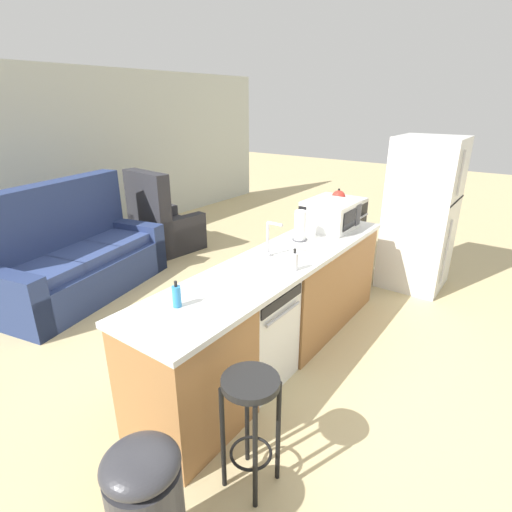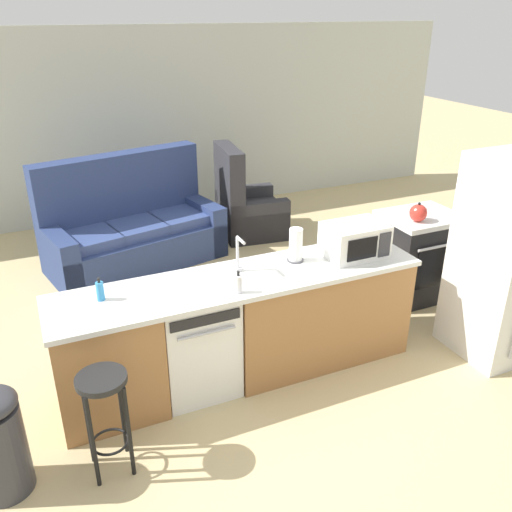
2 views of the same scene
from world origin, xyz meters
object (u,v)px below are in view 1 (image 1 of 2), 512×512
(trash_bin, at_px, (147,511))
(armchair, at_px, (162,227))
(microwave, at_px, (334,216))
(kettle, at_px, (339,197))
(bar_stool, at_px, (251,410))
(paper_towel_roll, at_px, (300,226))
(dish_soap_bottle, at_px, (177,296))
(stove_range, at_px, (332,232))
(soap_bottle, at_px, (294,261))
(dishwasher, at_px, (250,331))
(refrigerator, at_px, (421,215))
(couch, at_px, (73,260))

(trash_bin, distance_m, armchair, 4.52)
(microwave, relative_size, trash_bin, 0.68)
(kettle, xyz_separation_m, bar_stool, (-3.22, -1.02, -0.45))
(microwave, bearing_deg, paper_towel_roll, 168.12)
(dish_soap_bottle, relative_size, armchair, 0.15)
(microwave, height_order, armchair, armchair)
(stove_range, xyz_separation_m, trash_bin, (-4.03, -1.04, -0.07))
(soap_bottle, distance_m, bar_stool, 1.22)
(dishwasher, bearing_deg, armchair, 60.39)
(kettle, xyz_separation_m, trash_bin, (-3.87, -0.92, -0.61))
(stove_range, bearing_deg, dish_soap_bottle, -171.83)
(paper_towel_roll, distance_m, bar_stool, 1.91)
(dish_soap_bottle, distance_m, armchair, 3.62)
(paper_towel_roll, xyz_separation_m, trash_bin, (-2.36, -0.60, -0.66))
(refrigerator, xyz_separation_m, microwave, (-1.18, 0.55, 0.16))
(bar_stool, relative_size, couch, 0.34)
(soap_bottle, bearing_deg, dishwasher, 142.61)
(soap_bottle, bearing_deg, trash_bin, -170.89)
(dishwasher, height_order, couch, couch)
(microwave, relative_size, armchair, 0.42)
(paper_towel_roll, relative_size, couch, 0.13)
(dishwasher, distance_m, kettle, 2.53)
(microwave, distance_m, soap_bottle, 1.16)
(microwave, bearing_deg, dish_soap_bottle, 177.70)
(dishwasher, height_order, paper_towel_roll, paper_towel_roll)
(stove_range, height_order, microwave, microwave)
(dish_soap_bottle, bearing_deg, couch, 74.40)
(dish_soap_bottle, distance_m, bar_stool, 0.82)
(armchair, bearing_deg, kettle, -71.30)
(couch, xyz_separation_m, armchair, (1.56, 0.25, -0.04))
(refrigerator, xyz_separation_m, kettle, (-0.17, 0.97, 0.11))
(couch, distance_m, armchair, 1.58)
(trash_bin, bearing_deg, refrigerator, -0.79)
(refrigerator, height_order, microwave, refrigerator)
(dishwasher, xyz_separation_m, armchair, (1.62, 2.84, -0.07))
(kettle, bearing_deg, bar_stool, -162.44)
(refrigerator, distance_m, bar_stool, 3.40)
(paper_towel_roll, height_order, trash_bin, paper_towel_roll)
(microwave, bearing_deg, armchair, 86.05)
(dishwasher, bearing_deg, bar_stool, -142.78)
(dishwasher, distance_m, paper_towel_roll, 1.11)
(couch, relative_size, armchair, 1.79)
(stove_range, height_order, paper_towel_roll, paper_towel_roll)
(dish_soap_bottle, bearing_deg, trash_bin, -143.76)
(dishwasher, bearing_deg, paper_towel_roll, 6.39)
(paper_towel_roll, height_order, bar_stool, paper_towel_roll)
(refrigerator, xyz_separation_m, paper_towel_roll, (-1.68, 0.65, 0.16))
(kettle, relative_size, couch, 0.10)
(dish_soap_bottle, bearing_deg, bar_stool, -101.27)
(microwave, distance_m, armchair, 2.93)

